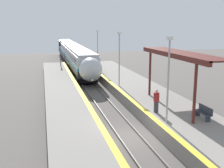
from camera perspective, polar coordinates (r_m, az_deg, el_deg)
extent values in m
plane|color=#56514C|center=(18.84, 3.52, -10.75)|extent=(120.00, 120.00, 0.00)
cube|color=slate|center=(18.63, 1.37, -10.76)|extent=(0.08, 90.00, 0.15)
cube|color=slate|center=(19.03, 5.63, -10.31)|extent=(0.08, 90.00, 0.15)
cube|color=black|center=(43.06, -6.67, 2.91)|extent=(2.45, 17.43, 0.74)
cube|color=#28282D|center=(42.94, -6.70, 3.97)|extent=(2.79, 18.95, 0.88)
cube|color=#198CBF|center=(42.86, -6.72, 4.76)|extent=(2.80, 18.95, 0.30)
cube|color=#B2B7BC|center=(42.77, -6.74, 5.85)|extent=(2.79, 18.95, 1.34)
cube|color=black|center=(42.78, -6.74, 5.76)|extent=(2.82, 17.43, 0.74)
cube|color=#9E9EA3|center=(42.69, -6.77, 6.94)|extent=(2.51, 18.95, 0.30)
cylinder|color=black|center=(36.17, -6.39, 1.00)|extent=(0.12, 0.93, 0.93)
cylinder|color=black|center=(36.38, -4.14, 1.11)|extent=(0.12, 0.93, 0.93)
cylinder|color=black|center=(38.32, -6.83, 1.61)|extent=(0.12, 0.93, 0.93)
cylinder|color=black|center=(38.51, -4.70, 1.70)|extent=(0.12, 0.93, 0.93)
cylinder|color=black|center=(47.69, -8.26, 3.58)|extent=(0.12, 0.93, 0.93)
cylinder|color=black|center=(47.85, -6.54, 3.66)|extent=(0.12, 0.93, 0.93)
cylinder|color=black|center=(49.86, -8.51, 3.93)|extent=(0.12, 0.93, 0.93)
cylinder|color=black|center=(50.01, -6.87, 4.00)|extent=(0.12, 0.93, 0.93)
ellipsoid|color=#B2B7BC|center=(32.48, -4.36, 2.95)|extent=(2.68, 3.26, 2.78)
ellipsoid|color=black|center=(32.01, -4.26, 3.64)|extent=(1.95, 1.90, 1.41)
sphere|color=#F9F4CC|center=(31.47, -3.97, 0.79)|extent=(0.24, 0.24, 0.24)
cube|color=black|center=(62.53, -8.99, 5.63)|extent=(2.45, 17.43, 0.74)
cube|color=#28282D|center=(62.45, -9.01, 6.36)|extent=(2.79, 18.95, 0.88)
cube|color=#198CBF|center=(62.40, -9.03, 6.91)|extent=(2.80, 18.95, 0.30)
cube|color=#B2B7BC|center=(62.34, -9.05, 7.66)|extent=(2.79, 18.95, 1.34)
cube|color=black|center=(62.34, -9.05, 7.60)|extent=(2.82, 17.43, 0.74)
cube|color=#9E9EA3|center=(62.28, -9.08, 8.41)|extent=(2.51, 18.95, 0.30)
cylinder|color=black|center=(55.59, -9.09, 4.73)|extent=(0.12, 0.93, 0.93)
cylinder|color=black|center=(55.72, -7.61, 4.79)|extent=(0.12, 0.93, 0.93)
cylinder|color=black|center=(57.76, -9.28, 4.99)|extent=(0.12, 0.93, 0.93)
cylinder|color=black|center=(57.89, -7.85, 5.05)|extent=(0.12, 0.93, 0.93)
cylinder|color=black|center=(67.23, -9.96, 5.92)|extent=(0.12, 0.93, 0.93)
cylinder|color=black|center=(67.34, -8.73, 5.97)|extent=(0.12, 0.93, 0.93)
cylinder|color=black|center=(69.41, -10.09, 6.09)|extent=(0.12, 0.93, 0.93)
cylinder|color=black|center=(69.52, -8.90, 6.14)|extent=(0.12, 0.93, 0.93)
cube|color=gray|center=(20.25, 15.08, -8.03)|extent=(4.97, 64.00, 0.98)
cube|color=yellow|center=(19.12, 9.10, -7.38)|extent=(0.40, 64.00, 0.01)
cube|color=gray|center=(17.99, -7.31, -10.27)|extent=(3.55, 64.00, 0.98)
cube|color=yellow|center=(18.04, -2.32, -8.44)|extent=(0.40, 64.00, 0.01)
cube|color=#2D333D|center=(19.67, 18.89, -6.71)|extent=(0.36, 0.06, 0.42)
cube|color=#2D333D|center=(20.68, 17.02, -5.68)|extent=(0.36, 0.06, 0.42)
cube|color=#2D333D|center=(20.10, 17.97, -5.57)|extent=(0.44, 1.68, 0.03)
cube|color=#2D333D|center=(20.14, 18.50, -4.88)|extent=(0.04, 1.68, 0.44)
cube|color=#333338|center=(20.77, 8.95, -4.62)|extent=(0.28, 0.20, 0.83)
cube|color=maroon|center=(20.57, 9.02, -2.64)|extent=(0.36, 0.22, 0.66)
sphere|color=tan|center=(20.47, 9.06, -1.45)|extent=(0.22, 0.22, 0.22)
cylinder|color=#59595E|center=(46.05, -10.45, 5.14)|extent=(0.14, 0.14, 4.00)
cube|color=black|center=(45.84, -10.56, 8.06)|extent=(0.28, 0.20, 0.70)
sphere|color=#1ED833|center=(45.72, -10.56, 8.26)|extent=(0.14, 0.14, 0.14)
sphere|color=#330A0A|center=(45.75, -10.54, 7.84)|extent=(0.14, 0.14, 0.14)
cylinder|color=#9E9EA3|center=(18.17, 11.31, 0.28)|extent=(0.12, 0.12, 5.37)
cube|color=silver|center=(17.83, 11.68, 9.14)|extent=(0.36, 0.20, 0.24)
cylinder|color=#9E9EA3|center=(29.11, 1.48, 4.81)|extent=(0.12, 0.12, 5.37)
cube|color=silver|center=(28.90, 1.51, 10.33)|extent=(0.36, 0.20, 0.24)
cylinder|color=#9E9EA3|center=(40.51, -2.94, 6.79)|extent=(0.12, 0.12, 5.37)
cube|color=silver|center=(40.36, -2.99, 10.76)|extent=(0.36, 0.20, 0.24)
cylinder|color=#511E19|center=(18.63, 16.48, -1.89)|extent=(0.20, 0.20, 3.97)
cylinder|color=#511E19|center=(25.49, 7.72, 2.12)|extent=(0.20, 0.20, 3.97)
cube|color=#511E19|center=(21.68, 11.64, 5.84)|extent=(0.24, 10.78, 0.36)
cube|color=#511E19|center=(22.07, 13.78, 6.16)|extent=(2.00, 10.78, 0.10)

